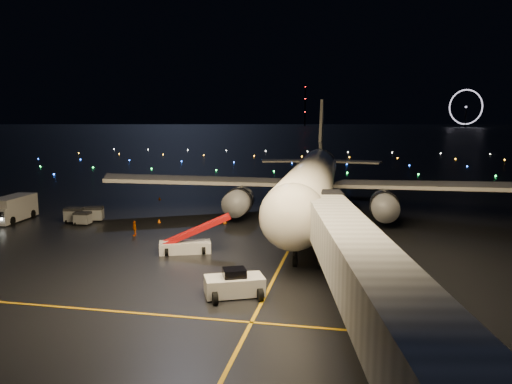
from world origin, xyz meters
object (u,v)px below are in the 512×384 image
Objects in this scene: airliner at (313,155)px; baggage_cart_1 at (75,215)px; pushback_tug at (234,282)px; belt_loader at (185,235)px; service_truck at (14,208)px; baggage_cart_0 at (94,214)px; baggage_cart_2 at (83,218)px; crew_c at (135,228)px.

airliner is 25.36× the size of baggage_cart_1.
pushback_tug is 0.59× the size of belt_loader.
belt_loader is 28.03m from service_truck.
baggage_cart_1 reaches higher than baggage_cart_0.
airliner reaches higher than pushback_tug.
baggage_cart_2 is at bearing 116.48° from pushback_tug.
baggage_cart_0 is at bearing 4.54° from service_truck.
crew_c is 10.53m from baggage_cart_0.
belt_loader is at bearing -52.91° from baggage_cart_0.
crew_c reaches higher than baggage_cart_2.
service_truck is 9.86m from baggage_cart_2.
pushback_tug is 21.87m from crew_c.
crew_c is at bearing -27.88° from baggage_cart_2.
baggage_cart_2 is at bearing 129.40° from belt_loader.
belt_loader is (-10.30, -21.86, -6.20)m from airliner.
airliner is at bearing 4.36° from baggage_cart_0.
pushback_tug is at bearing -74.82° from belt_loader.
belt_loader is at bearing 101.99° from pushback_tug.
belt_loader is (-7.40, 10.40, 0.72)m from pushback_tug.
pushback_tug is at bearing -59.97° from baggage_cart_0.
pushback_tug is 1.99× the size of baggage_cart_0.
pushback_tug is at bearing -48.57° from baggage_cart_1.
baggage_cart_2 is (-16.30, 9.54, -0.93)m from belt_loader.
belt_loader is 4.27× the size of crew_c.
belt_loader is 20.78m from baggage_cart_1.
service_truck is at bearing -146.48° from crew_c.
airliner reaches higher than baggage_cart_2.
baggage_cart_1 is (-1.89, -1.36, 0.04)m from baggage_cart_0.
baggage_cart_1 is at bearing 129.43° from belt_loader.
baggage_cart_0 is 2.33m from baggage_cart_1.
baggage_cart_2 is at bearing -8.54° from service_truck.
belt_loader reaches higher than service_truck.
baggage_cart_0 is at bearing 113.06° from pushback_tug.
service_truck is (-36.41, -11.68, -6.36)m from airliner.
baggage_cart_0 is (-26.34, -10.02, -7.02)m from airliner.
belt_loader is 3.83× the size of baggage_cart_2.
baggage_cart_0 reaches higher than baggage_cart_2.
baggage_cart_1 is (-10.23, 5.05, 0.11)m from crew_c.
airliner is 33.65× the size of crew_c.
service_truck is 4.00× the size of baggage_cart_0.
airliner is at bearing 44.51° from belt_loader.
crew_c is at bearing -19.29° from service_truck.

